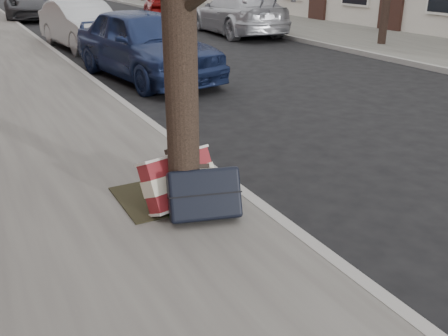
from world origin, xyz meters
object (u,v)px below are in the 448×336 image
suitcase_navy (204,194)px  car_near_front (145,44)px  suitcase_red (179,180)px  car_near_mid (83,25)px

suitcase_navy → car_near_front: size_ratio=0.15×
suitcase_red → car_near_mid: car_near_mid is taller
suitcase_red → car_near_mid: size_ratio=0.17×
suitcase_navy → car_near_mid: 11.07m
suitcase_navy → car_near_front: (1.74, 6.35, 0.35)m
suitcase_red → car_near_front: size_ratio=0.16×
suitcase_navy → car_near_front: car_near_front is taller
car_near_front → car_near_mid: car_near_front is taller
suitcase_red → car_near_front: car_near_front is taller
suitcase_navy → car_near_mid: bearing=97.5°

